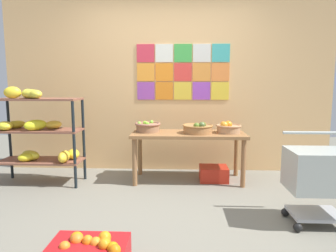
% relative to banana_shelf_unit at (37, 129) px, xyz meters
% --- Properties ---
extents(ground, '(9.14, 9.14, 0.00)m').
position_rel_banana_shelf_unit_xyz_m(ground, '(1.62, -0.84, -0.72)').
color(ground, slate).
extents(back_wall_with_art, '(4.78, 0.07, 2.87)m').
position_rel_banana_shelf_unit_xyz_m(back_wall_with_art, '(1.62, 0.76, 0.71)').
color(back_wall_with_art, '#E4B273').
rests_on(back_wall_with_art, ground).
extents(banana_shelf_unit, '(1.07, 0.48, 1.26)m').
position_rel_banana_shelf_unit_xyz_m(banana_shelf_unit, '(0.00, 0.00, 0.00)').
color(banana_shelf_unit, black).
rests_on(banana_shelf_unit, ground).
extents(display_table, '(1.48, 0.61, 0.65)m').
position_rel_banana_shelf_unit_xyz_m(display_table, '(1.93, 0.21, -0.16)').
color(display_table, olive).
rests_on(display_table, ground).
extents(fruit_basket_left, '(0.34, 0.34, 0.14)m').
position_rel_banana_shelf_unit_xyz_m(fruit_basket_left, '(1.38, 0.26, -0.00)').
color(fruit_basket_left, '#91684A').
rests_on(fruit_basket_left, display_table).
extents(fruit_basket_right, '(0.33, 0.33, 0.16)m').
position_rel_banana_shelf_unit_xyz_m(fruit_basket_right, '(2.44, 0.21, -0.01)').
color(fruit_basket_right, tan).
rests_on(fruit_basket_right, display_table).
extents(fruit_basket_back_left, '(0.40, 0.40, 0.16)m').
position_rel_banana_shelf_unit_xyz_m(fruit_basket_back_left, '(2.05, 0.17, -0.01)').
color(fruit_basket_back_left, '#A26E3F').
rests_on(fruit_basket_back_left, display_table).
extents(produce_crate_under_table, '(0.37, 0.32, 0.19)m').
position_rel_banana_shelf_unit_xyz_m(produce_crate_under_table, '(2.27, 0.22, -0.63)').
color(produce_crate_under_table, '#B42515').
rests_on(produce_crate_under_table, ground).
extents(shopping_cart, '(0.53, 0.46, 0.83)m').
position_rel_banana_shelf_unit_xyz_m(shopping_cart, '(3.07, -1.03, -0.24)').
color(shopping_cart, black).
rests_on(shopping_cart, ground).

